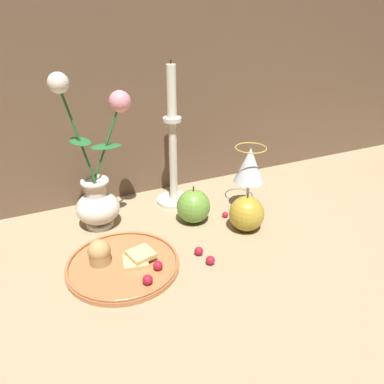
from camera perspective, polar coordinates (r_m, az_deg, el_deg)
name	(u,v)px	position (r m, az deg, el deg)	size (l,w,h in m)	color
ground_plane	(192,234)	(0.88, 0.00, -6.49)	(2.40, 2.40, 0.00)	#9E8966
vase	(98,189)	(0.89, -14.18, 0.41)	(0.17, 0.10, 0.37)	silver
plate_with_pastries	(121,262)	(0.78, -10.79, -10.48)	(0.23, 0.23, 0.06)	#B77042
wine_glass	(249,167)	(0.95, 8.76, 3.71)	(0.08, 0.08, 0.17)	silver
candlestick	(173,156)	(0.96, -2.91, 5.57)	(0.09, 0.09, 0.37)	silver
apple_beside_vase	(247,214)	(0.88, 8.32, -3.27)	(0.08, 0.08, 0.10)	#B2932D
apple_near_glass	(193,206)	(0.91, 0.21, -2.19)	(0.08, 0.08, 0.09)	#669938
berry_near_plate	(225,215)	(0.94, 5.09, -3.46)	(0.02, 0.02, 0.02)	#AD192D
berry_front_center	(210,260)	(0.78, 2.81, -10.36)	(0.02, 0.02, 0.02)	#AD192D
berry_by_glass_stem	(199,251)	(0.81, 1.04, -8.99)	(0.02, 0.02, 0.02)	#AD192D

